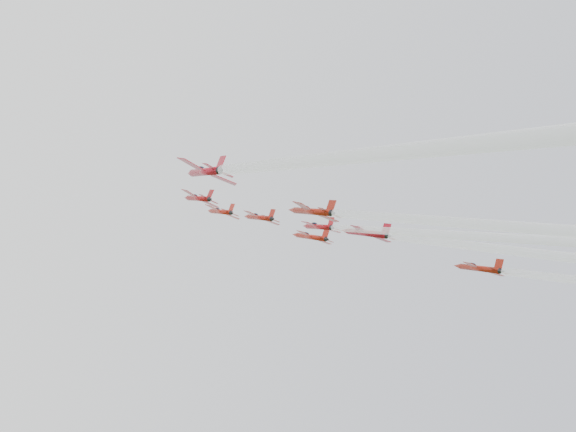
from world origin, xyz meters
TOP-DOWN VIEW (x-y plane):
  - jet_lead at (-3.79, 24.13)m, footprint 9.34×12.19m
  - jet_row2_left at (-14.37, 14.30)m, footprint 9.17×11.97m
  - jet_row2_center at (-0.52, 12.26)m, footprint 9.20×12.01m
  - jet_row2_right at (15.94, 15.78)m, footprint 10.13×13.21m
  - jet_center at (3.94, -40.59)m, footprint 8.79×85.32m
  - jet_rear_farleft at (-28.58, -60.37)m, footprint 10.03×97.30m
  - jet_rear_left at (-7.77, -57.26)m, footprint 9.56×92.77m

SIDE VIEW (x-z plane):
  - jet_rear_farleft at x=-28.58m, z-range 79.68..130.44m
  - jet_rear_left at x=-7.77m, z-range 82.45..130.85m
  - jet_center at x=3.94m, z-range 92.94..137.46m
  - jet_row2_center at x=-0.52m, z-range 138.94..145.80m
  - jet_row2_left at x=-14.37m, z-range 140.00..146.83m
  - jet_row2_right at x=15.94m, z-range 140.41..147.95m
  - jet_lead at x=-3.79m, z-range 144.98..151.94m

